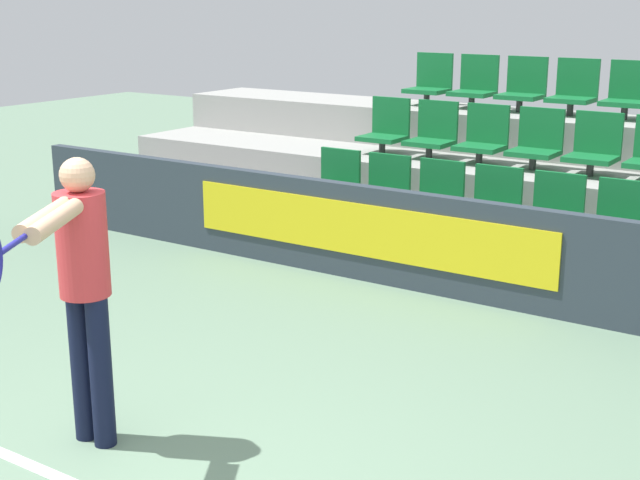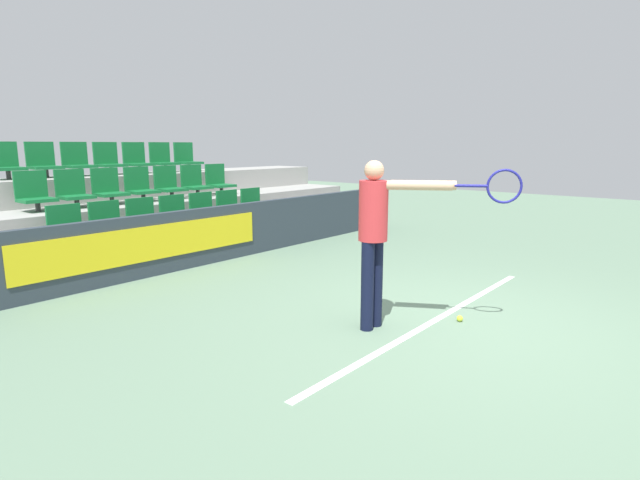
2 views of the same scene
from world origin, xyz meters
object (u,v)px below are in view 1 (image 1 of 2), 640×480
at_px(stadium_chair_0, 335,183).
at_px(stadium_chair_7, 386,129).
at_px(stadium_chair_2, 436,197).
at_px(stadium_chair_10, 537,143).
at_px(stadium_chair_8, 433,133).
at_px(stadium_chair_16, 523,88).
at_px(stadium_chair_11, 594,148).
at_px(stadium_chair_4, 554,212).
at_px(stadium_chair_15, 475,85).
at_px(stadium_chair_18, 628,94).
at_px(stadium_chair_3, 493,204).
at_px(stadium_chair_1, 384,190).
at_px(stadium_chair_5, 620,221).
at_px(stadium_chair_9, 483,138).
at_px(stadium_chair_14, 430,82).
at_px(tennis_player, 80,278).
at_px(stadium_chair_17, 574,91).

bearing_deg(stadium_chair_0, stadium_chair_7, 90.00).
relative_size(stadium_chair_2, stadium_chair_10, 1.00).
distance_m(stadium_chair_2, stadium_chair_8, 1.26).
bearing_deg(stadium_chair_16, stadium_chair_8, -119.03).
bearing_deg(stadium_chair_8, stadium_chair_11, 0.00).
distance_m(stadium_chair_4, stadium_chair_15, 2.83).
height_order(stadium_chair_4, stadium_chair_15, stadium_chair_15).
relative_size(stadium_chair_8, stadium_chair_18, 1.00).
height_order(stadium_chair_3, stadium_chair_16, stadium_chair_16).
bearing_deg(stadium_chair_3, stadium_chair_4, 0.00).
distance_m(stadium_chair_1, stadium_chair_3, 1.15).
bearing_deg(stadium_chair_11, stadium_chair_1, -149.01).
distance_m(stadium_chair_5, stadium_chair_7, 3.09).
relative_size(stadium_chair_9, stadium_chair_15, 1.00).
bearing_deg(stadium_chair_14, stadium_chair_3, -50.23).
relative_size(stadium_chair_2, stadium_chair_16, 1.00).
bearing_deg(stadium_chair_7, stadium_chair_11, 0.00).
height_order(stadium_chair_11, stadium_chair_16, stadium_chair_16).
height_order(stadium_chair_8, stadium_chair_9, same).
bearing_deg(stadium_chair_11, stadium_chair_7, 180.00).
height_order(stadium_chair_5, stadium_chair_11, stadium_chair_11).
height_order(stadium_chair_10, stadium_chair_14, stadium_chair_14).
bearing_deg(stadium_chair_11, stadium_chair_4, -90.00).
distance_m(stadium_chair_15, tennis_player, 6.46).
bearing_deg(stadium_chair_1, stadium_chair_15, 90.00).
height_order(stadium_chair_7, tennis_player, tennis_player).
height_order(stadium_chair_15, tennis_player, stadium_chair_15).
xyz_separation_m(stadium_chair_2, stadium_chair_11, (1.15, 1.04, 0.43)).
bearing_deg(stadium_chair_16, stadium_chair_5, -50.23).
distance_m(stadium_chair_1, stadium_chair_4, 1.72).
relative_size(stadium_chair_11, tennis_player, 0.36).
bearing_deg(stadium_chair_9, stadium_chair_14, 137.98).
bearing_deg(stadium_chair_5, stadium_chair_17, 119.03).
relative_size(stadium_chair_8, stadium_chair_11, 1.00).
bearing_deg(stadium_chair_0, stadium_chair_10, 30.99).
relative_size(stadium_chair_1, stadium_chair_10, 1.00).
relative_size(stadium_chair_4, stadium_chair_17, 1.00).
height_order(stadium_chair_3, stadium_chair_5, same).
bearing_deg(stadium_chair_14, stadium_chair_4, -42.02).
bearing_deg(stadium_chair_2, stadium_chair_7, 137.98).
xyz_separation_m(stadium_chair_4, stadium_chair_7, (-2.30, 1.04, 0.43)).
bearing_deg(stadium_chair_4, stadium_chair_5, 0.00).
bearing_deg(stadium_chair_15, stadium_chair_9, -60.97).
height_order(stadium_chair_2, stadium_chair_16, stadium_chair_16).
distance_m(stadium_chair_10, stadium_chair_16, 1.26).
bearing_deg(stadium_chair_5, stadium_chair_2, 180.00).
bearing_deg(stadium_chair_11, stadium_chair_9, 180.00).
bearing_deg(stadium_chair_16, tennis_player, -90.22).
xyz_separation_m(stadium_chair_10, stadium_chair_17, (0.00, 1.04, 0.43)).
xyz_separation_m(stadium_chair_8, stadium_chair_16, (0.57, 1.04, 0.43)).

